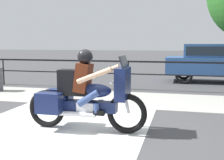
# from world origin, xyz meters

# --- Properties ---
(ground_plane) EXTENTS (120.00, 120.00, 0.00)m
(ground_plane) POSITION_xyz_m (0.00, 0.00, 0.00)
(ground_plane) COLOR #424244
(sidewalk_band) EXTENTS (44.00, 2.40, 0.01)m
(sidewalk_band) POSITION_xyz_m (0.00, 3.40, 0.01)
(sidewalk_band) COLOR #A8A59E
(sidewalk_band) RESTS_ON ground
(crosswalk_band) EXTENTS (3.56, 6.00, 0.01)m
(crosswalk_band) POSITION_xyz_m (-0.53, -0.20, 0.00)
(crosswalk_band) COLOR silver
(crosswalk_band) RESTS_ON ground
(fence_railing) EXTENTS (36.00, 0.05, 1.05)m
(fence_railing) POSITION_xyz_m (0.00, 5.07, 0.83)
(fence_railing) COLOR black
(fence_railing) RESTS_ON ground
(motorcycle) EXTENTS (2.38, 0.76, 1.56)m
(motorcycle) POSITION_xyz_m (0.05, 0.22, 0.70)
(motorcycle) COLOR black
(motorcycle) RESTS_ON ground
(parked_car) EXTENTS (4.05, 1.64, 1.64)m
(parked_car) POSITION_xyz_m (3.13, 7.82, 0.93)
(parked_car) COLOR #284C84
(parked_car) RESTS_ON ground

